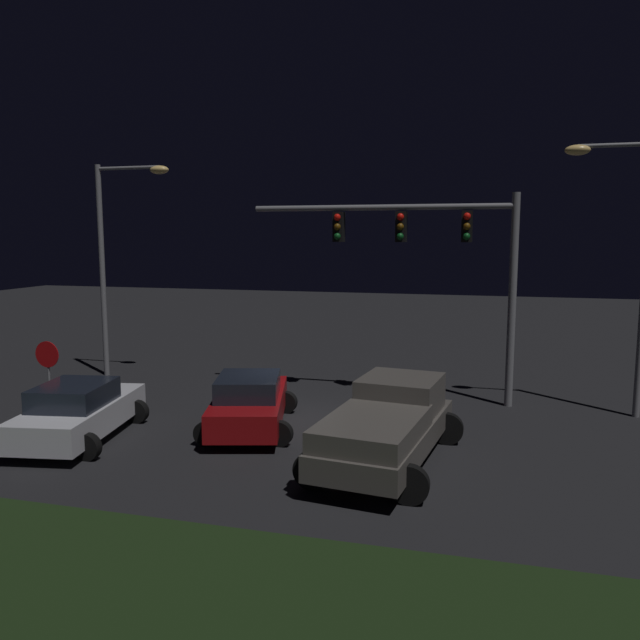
{
  "coord_description": "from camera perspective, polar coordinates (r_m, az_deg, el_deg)",
  "views": [
    {
      "loc": [
        5.18,
        -16.64,
        5.23
      ],
      "look_at": [
        0.3,
        1.54,
        2.7
      ],
      "focal_mm": 35.42,
      "sensor_mm": 36.0,
      "label": 1
    }
  ],
  "objects": [
    {
      "name": "ground_plane",
      "position": [
        18.2,
        -2.2,
        -9.06
      ],
      "size": [
        80.0,
        80.0,
        0.0
      ],
      "primitive_type": "plane",
      "color": "black"
    },
    {
      "name": "car_sedan",
      "position": [
        17.36,
        -6.4,
        -7.39
      ],
      "size": [
        3.2,
        4.72,
        1.51
      ],
      "rotation": [
        0.0,
        0.0,
        1.83
      ],
      "color": "maroon",
      "rests_on": "ground_plane"
    },
    {
      "name": "car_sedan_far",
      "position": [
        17.52,
        -20.97,
        -7.72
      ],
      "size": [
        2.94,
        4.63,
        1.51
      ],
      "rotation": [
        0.0,
        0.0,
        1.73
      ],
      "color": "silver",
      "rests_on": "ground_plane"
    },
    {
      "name": "street_lamp_right",
      "position": [
        19.94,
        26.12,
        6.12
      ],
      "size": [
        2.41,
        0.44,
        7.88
      ],
      "color": "slate",
      "rests_on": "ground_plane"
    },
    {
      "name": "stop_sign",
      "position": [
        19.76,
        -23.38,
        -3.68
      ],
      "size": [
        0.76,
        0.08,
        2.23
      ],
      "color": "slate",
      "rests_on": "ground_plane"
    },
    {
      "name": "traffic_signal_gantry",
      "position": [
        19.9,
        10.07,
        6.58
      ],
      "size": [
        8.32,
        0.56,
        6.5
      ],
      "color": "slate",
      "rests_on": "ground_plane"
    },
    {
      "name": "street_lamp_left",
      "position": [
        24.34,
        -17.95,
        6.63
      ],
      "size": [
        2.93,
        0.44,
        7.77
      ],
      "color": "slate",
      "rests_on": "ground_plane"
    },
    {
      "name": "grass_median",
      "position": [
        10.0,
        -20.81,
        -24.1
      ],
      "size": [
        28.0,
        6.04,
        0.1
      ],
      "primitive_type": "cube",
      "color": "black",
      "rests_on": "ground_plane"
    },
    {
      "name": "pickup_truck",
      "position": [
        14.83,
        6.23,
        -8.97
      ],
      "size": [
        3.33,
        5.61,
        1.8
      ],
      "rotation": [
        0.0,
        0.0,
        1.45
      ],
      "color": "#514C47",
      "rests_on": "ground_plane"
    }
  ]
}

